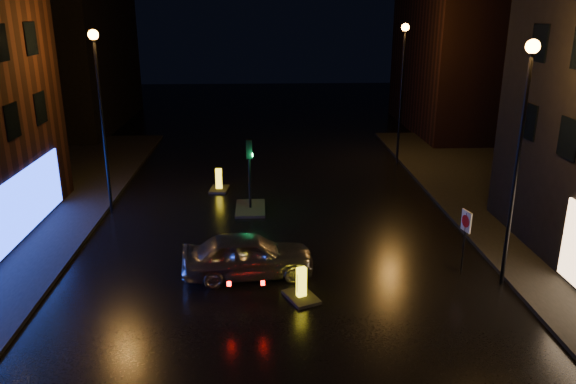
% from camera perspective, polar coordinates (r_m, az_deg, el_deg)
% --- Properties ---
extents(building_far_left, '(8.00, 16.00, 14.00)m').
position_cam_1_polar(building_far_left, '(48.99, -21.76, 14.42)').
color(building_far_left, black).
rests_on(building_far_left, ground).
extents(building_far_right, '(8.00, 14.00, 12.00)m').
position_cam_1_polar(building_far_right, '(46.27, 17.48, 13.46)').
color(building_far_right, black).
rests_on(building_far_right, ground).
extents(street_lamp_lfar, '(0.44, 0.44, 8.37)m').
position_cam_1_polar(street_lamp_lfar, '(26.71, -18.59, 9.33)').
color(street_lamp_lfar, black).
rests_on(street_lamp_lfar, ground).
extents(street_lamp_rnear, '(0.44, 0.44, 8.37)m').
position_cam_1_polar(street_lamp_rnear, '(19.72, 22.65, 5.93)').
color(street_lamp_rnear, black).
rests_on(street_lamp_rnear, ground).
extents(street_lamp_rfar, '(0.44, 0.44, 8.37)m').
position_cam_1_polar(street_lamp_rfar, '(34.68, 11.55, 11.79)').
color(street_lamp_rfar, black).
rests_on(street_lamp_rfar, ground).
extents(traffic_signal, '(1.40, 2.40, 3.45)m').
position_cam_1_polar(traffic_signal, '(26.94, -3.86, -0.79)').
color(traffic_signal, black).
rests_on(traffic_signal, ground).
extents(silver_hatchback, '(4.90, 2.37, 1.61)m').
position_cam_1_polar(silver_hatchback, '(20.39, -4.08, -6.40)').
color(silver_hatchback, '#A3A5AA').
rests_on(silver_hatchback, ground).
extents(bollard_near, '(1.32, 1.54, 1.14)m').
position_cam_1_polar(bollard_near, '(19.05, 1.36, -10.11)').
color(bollard_near, black).
rests_on(bollard_near, ground).
extents(bollard_far, '(1.06, 1.45, 1.19)m').
position_cam_1_polar(bollard_far, '(30.01, -7.01, 0.65)').
color(bollard_far, black).
rests_on(bollard_far, ground).
extents(road_sign_right, '(0.18, 0.57, 2.38)m').
position_cam_1_polar(road_sign_right, '(21.25, 17.61, -3.35)').
color(road_sign_right, black).
rests_on(road_sign_right, ground).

